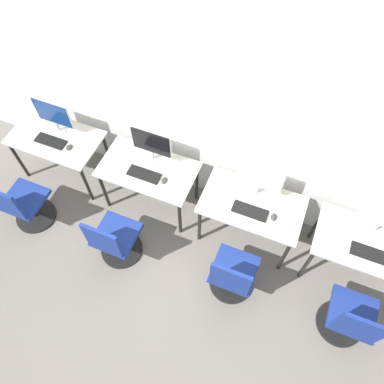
{
  "coord_description": "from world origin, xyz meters",
  "views": [
    {
      "loc": [
        0.76,
        -1.75,
        4.06
      ],
      "look_at": [
        0.0,
        0.12,
        0.85
      ],
      "focal_mm": 35.0,
      "sensor_mm": 36.0,
      "label": 1
    }
  ],
  "objects": [
    {
      "name": "mouse_far_left",
      "position": [
        -1.56,
        0.23,
        0.72
      ],
      "size": [
        0.06,
        0.09,
        0.03
      ],
      "color": "#333333",
      "rests_on": "desk_far_left"
    },
    {
      "name": "keyboard_far_left",
      "position": [
        -1.81,
        0.23,
        0.71
      ],
      "size": [
        0.37,
        0.14,
        0.02
      ],
      "color": "black",
      "rests_on": "desk_far_left"
    },
    {
      "name": "mouse_left",
      "position": [
        -0.37,
        0.23,
        0.72
      ],
      "size": [
        0.06,
        0.09,
        0.03
      ],
      "color": "#333333",
      "rests_on": "desk_left"
    },
    {
      "name": "desk_far_right",
      "position": [
        1.81,
        0.31,
        0.61
      ],
      "size": [
        1.07,
        0.62,
        0.7
      ],
      "color": "#BCB7AD",
      "rests_on": "ground_plane"
    },
    {
      "name": "office_chair_left",
      "position": [
        -0.66,
        -0.48,
        0.35
      ],
      "size": [
        0.48,
        0.48,
        0.87
      ],
      "color": "black",
      "rests_on": "ground_plane"
    },
    {
      "name": "keyboard_left",
      "position": [
        -0.6,
        0.22,
        0.71
      ],
      "size": [
        0.37,
        0.14,
        0.02
      ],
      "color": "black",
      "rests_on": "desk_left"
    },
    {
      "name": "desk_far_left",
      "position": [
        -1.81,
        0.31,
        0.61
      ],
      "size": [
        1.07,
        0.62,
        0.7
      ],
      "color": "#BCB7AD",
      "rests_on": "ground_plane"
    },
    {
      "name": "office_chair_far_left",
      "position": [
        -1.84,
        -0.48,
        0.35
      ],
      "size": [
        0.48,
        0.48,
        0.87
      ],
      "color": "black",
      "rests_on": "ground_plane"
    },
    {
      "name": "monitor_left",
      "position": [
        -0.6,
        0.46,
        0.95
      ],
      "size": [
        0.46,
        0.16,
        0.45
      ],
      "color": "#B2B2B7",
      "rests_on": "desk_left"
    },
    {
      "name": "monitor_far_left",
      "position": [
        -1.81,
        0.42,
        0.95
      ],
      "size": [
        0.46,
        0.16,
        0.45
      ],
      "color": "#B2B2B7",
      "rests_on": "desk_far_left"
    },
    {
      "name": "monitor_right",
      "position": [
        0.6,
        0.46,
        0.95
      ],
      "size": [
        0.46,
        0.16,
        0.45
      ],
      "color": "#B2B2B7",
      "rests_on": "desk_right"
    },
    {
      "name": "wall_back",
      "position": [
        0.0,
        0.74,
        1.4
      ],
      "size": [
        12.0,
        0.05,
        2.8
      ],
      "color": "silver",
      "rests_on": "ground_plane"
    },
    {
      "name": "desk_left",
      "position": [
        -0.6,
        0.31,
        0.61
      ],
      "size": [
        1.07,
        0.62,
        0.7
      ],
      "color": "#BCB7AD",
      "rests_on": "ground_plane"
    },
    {
      "name": "ground_plane",
      "position": [
        0.0,
        0.0,
        0.0
      ],
      "size": [
        20.0,
        20.0,
        0.0
      ],
      "primitive_type": "plane",
      "color": "slate"
    },
    {
      "name": "office_chair_far_right",
      "position": [
        1.84,
        -0.37,
        0.35
      ],
      "size": [
        0.48,
        0.48,
        0.87
      ],
      "color": "black",
      "rests_on": "ground_plane"
    },
    {
      "name": "office_chair_right",
      "position": [
        0.65,
        -0.38,
        0.35
      ],
      "size": [
        0.48,
        0.48,
        0.87
      ],
      "color": "black",
      "rests_on": "ground_plane"
    },
    {
      "name": "keyboard_far_right",
      "position": [
        1.81,
        0.2,
        0.71
      ],
      "size": [
        0.37,
        0.14,
        0.02
      ],
      "color": "black",
      "rests_on": "desk_far_right"
    },
    {
      "name": "keyboard_right",
      "position": [
        0.6,
        0.22,
        0.71
      ],
      "size": [
        0.37,
        0.14,
        0.02
      ],
      "color": "black",
      "rests_on": "desk_right"
    },
    {
      "name": "desk_right",
      "position": [
        0.6,
        0.31,
        0.61
      ],
      "size": [
        1.07,
        0.62,
        0.7
      ],
      "color": "#BCB7AD",
      "rests_on": "ground_plane"
    },
    {
      "name": "mouse_right",
      "position": [
        0.85,
        0.24,
        0.72
      ],
      "size": [
        0.06,
        0.09,
        0.03
      ],
      "color": "#333333",
      "rests_on": "desk_right"
    }
  ]
}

